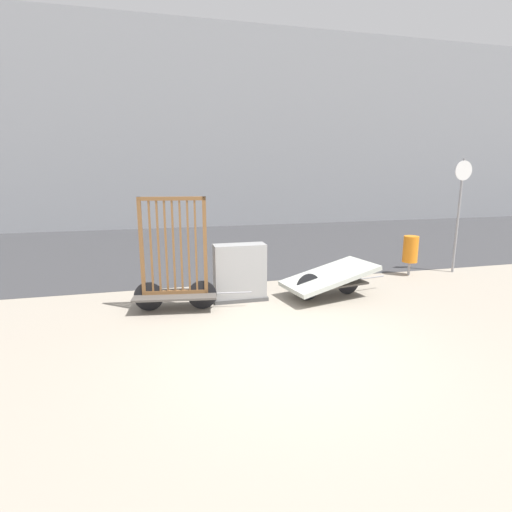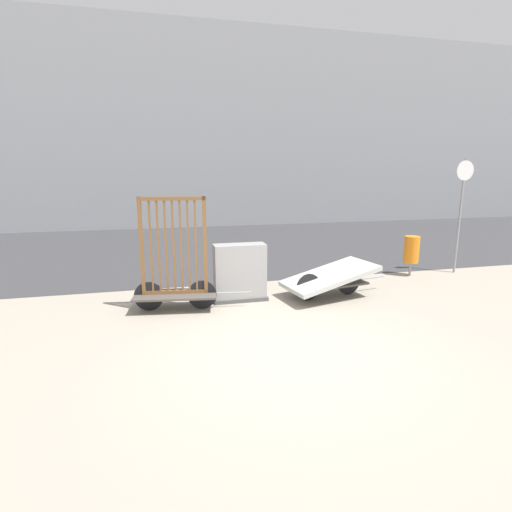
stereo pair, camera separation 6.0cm
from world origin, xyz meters
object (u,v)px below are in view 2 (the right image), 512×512
bike_cart_with_bedframe (175,274)px  bike_cart_with_mattress (330,278)px  trash_bin (412,250)px  utility_cabinet (240,274)px  sign_post (461,203)px

bike_cart_with_bedframe → bike_cart_with_mattress: bearing=8.1°
bike_cart_with_bedframe → trash_bin: size_ratio=2.24×
bike_cart_with_mattress → trash_bin: trash_bin is taller
bike_cart_with_bedframe → bike_cart_with_mattress: bike_cart_with_bedframe is taller
bike_cart_with_mattress → utility_cabinet: size_ratio=2.10×
bike_cart_with_mattress → trash_bin: size_ratio=2.43×
bike_cart_with_bedframe → sign_post: size_ratio=0.78×
utility_cabinet → sign_post: size_ratio=0.40×
bike_cart_with_bedframe → bike_cart_with_mattress: size_ratio=0.92×
bike_cart_with_mattress → sign_post: sign_post is taller
utility_cabinet → bike_cart_with_bedframe: bearing=-168.1°
bike_cart_with_bedframe → trash_bin: (6.05, 1.18, -0.03)m
bike_cart_with_bedframe → sign_post: 7.58m
bike_cart_with_bedframe → utility_cabinet: size_ratio=1.94×
bike_cart_with_mattress → utility_cabinet: bearing=161.8°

